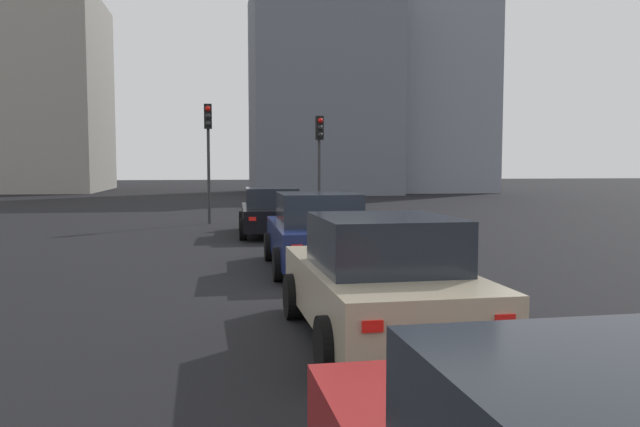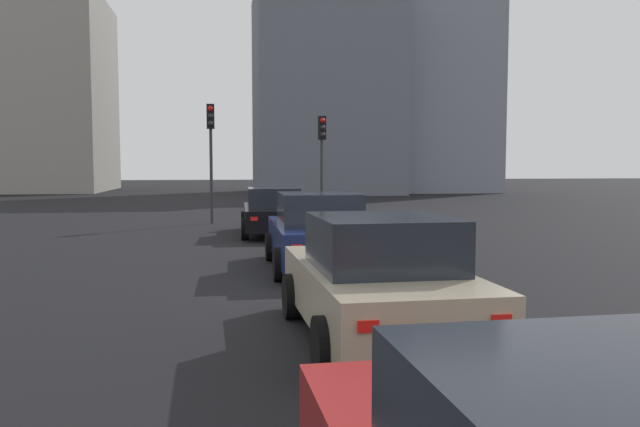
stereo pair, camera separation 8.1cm
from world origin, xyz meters
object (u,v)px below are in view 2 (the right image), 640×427
at_px(car_black_lead, 273,212).
at_px(traffic_light_near_left, 211,138).
at_px(car_beige_third, 378,281).
at_px(car_navy_second, 318,233).
at_px(traffic_light_near_right, 322,146).

xyz_separation_m(car_black_lead, traffic_light_near_left, (4.01, 1.96, 2.43)).
xyz_separation_m(car_black_lead, car_beige_third, (-12.15, -0.36, 0.04)).
distance_m(car_navy_second, traffic_light_near_left, 11.21).
height_order(car_beige_third, traffic_light_near_left, traffic_light_near_left).
bearing_deg(car_beige_third, car_navy_second, -2.02).
bearing_deg(traffic_light_near_right, car_navy_second, -16.78).
height_order(traffic_light_near_left, traffic_light_near_right, traffic_light_near_left).
bearing_deg(traffic_light_near_left, car_navy_second, 12.43).
distance_m(car_black_lead, car_beige_third, 12.16).
xyz_separation_m(car_navy_second, traffic_light_near_right, (11.01, -1.81, 2.13)).
bearing_deg(car_black_lead, car_navy_second, -175.02).
relative_size(traffic_light_near_left, traffic_light_near_right, 1.09).
distance_m(car_black_lead, traffic_light_near_right, 5.32).
distance_m(car_navy_second, car_beige_third, 5.46).
distance_m(car_beige_third, traffic_light_near_left, 16.50).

